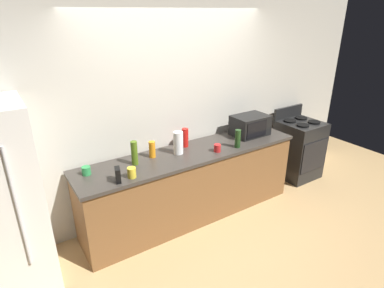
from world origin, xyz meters
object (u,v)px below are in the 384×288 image
Objects in this scene: bottle_hot_sauce at (185,138)px; bottle_olive_oil at (134,153)px; mug_yellow at (132,173)px; microwave at (250,125)px; bottle_dish_soap at (152,149)px; stove_range at (298,149)px; bottle_wine at (238,139)px; paper_towel_roll at (178,143)px; mug_green at (86,171)px; cordless_phone at (118,175)px; mug_red at (217,148)px.

bottle_hot_sauce is 0.74m from bottle_olive_oil.
microwave is at bearing 7.75° from mug_yellow.
bottle_dish_soap is at bearing 39.41° from mug_yellow.
bottle_dish_soap is 0.49m from bottle_hot_sauce.
stove_range is 2.07m from bottle_hot_sauce.
bottle_wine is 0.97× the size of bottle_hot_sauce.
bottle_wine is 1.06m from bottle_dish_soap.
stove_range is at bearing 7.57° from bottle_wine.
paper_towel_roll is 1.08m from mug_green.
mug_yellow is at bearing -156.43° from bottle_hot_sauce.
bottle_wine is (0.71, -0.24, -0.02)m from paper_towel_roll.
cordless_phone is 1.63× the size of mug_red.
mug_green is (-1.25, -0.07, -0.07)m from bottle_hot_sauce.
bottle_olive_oil reaches higher than bottle_wine.
mug_red is (1.27, 0.05, -0.03)m from cordless_phone.
stove_range is 2.91m from mug_yellow.
mug_green is at bearing 176.70° from paper_towel_roll.
paper_towel_roll is at bearing -143.56° from bottle_hot_sauce.
cordless_phone is at bearing -148.52° from bottle_dish_soap.
cordless_phone is (-1.98, -0.26, -0.06)m from microwave.
paper_towel_roll is at bearing -0.84° from bottle_olive_oil.
paper_towel_roll reaches higher than bottle_hot_sauce.
bottle_dish_soap is at bearing 0.80° from mug_green.
microwave is 1.85m from mug_yellow.
bottle_wine reaches higher than mug_green.
microwave reaches higher than mug_yellow.
bottle_wine reaches higher than mug_red.
bottle_olive_oil is at bearing -165.28° from bottle_dish_soap.
bottle_dish_soap is 0.78m from mug_red.
bottle_hot_sauce is (-0.53, 0.38, 0.00)m from bottle_wine.
cordless_phone reaches higher than mug_red.
stove_range is at bearing -1.23° from bottle_olive_oil.
bottle_dish_soap is 0.71× the size of bottle_olive_oil.
bottle_dish_soap is (-1.01, 0.32, -0.02)m from bottle_wine.
bottle_olive_oil reaches higher than microwave.
bottle_dish_soap is (-2.47, 0.12, 0.54)m from stove_range.
mug_green is (-0.76, -0.01, -0.05)m from bottle_dish_soap.
bottle_olive_oil is (-0.55, 0.01, 0.00)m from paper_towel_roll.
mug_green is at bearing 169.57° from mug_red.
mug_yellow is at bearing -177.98° from mug_red.
bottle_dish_soap reaches higher than stove_range.
bottle_olive_oil reaches higher than bottle_dish_soap.
cordless_phone is at bearing -172.60° from microwave.
bottle_dish_soap is 2.11× the size of mug_red.
bottle_dish_soap is 0.77m from mug_green.
mug_yellow is (0.37, -0.31, 0.01)m from mug_green.
cordless_phone is 0.64m from bottle_dish_soap.
cordless_phone is 0.63× the size of bottle_hot_sauce.
bottle_wine is (1.56, 0.02, 0.04)m from cordless_phone.
stove_range is 9.90× the size of mug_yellow.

